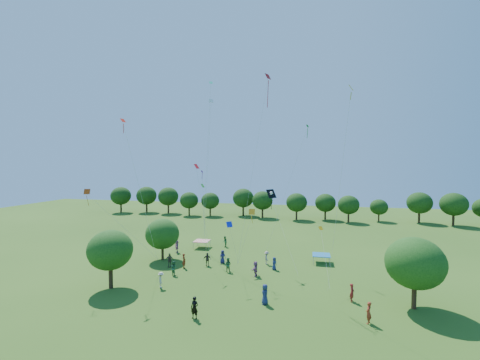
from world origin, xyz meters
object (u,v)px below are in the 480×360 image
object	(u,v)px
near_tree_east	(415,263)
near_tree_north	(162,234)
tent_blue	(321,255)
pirate_kite	(272,195)
tent_red_stripe	(202,241)
man_in_black	(195,308)
red_high_kite	(263,109)
near_tree_west	(110,250)

from	to	relation	value
near_tree_east	near_tree_north	bearing A→B (deg)	163.13
tent_blue	pirate_kite	world-z (taller)	pirate_kite
near_tree_east	pirate_kite	xyz separation A→B (m)	(-13.58, 8.11, 4.95)
near_tree_north	tent_blue	world-z (taller)	near_tree_north
near_tree_east	tent_red_stripe	size ratio (longest dim) A/B	2.87
pirate_kite	man_in_black	bearing A→B (deg)	-108.18
tent_blue	red_high_kite	size ratio (longest dim) A/B	0.10
near_tree_north	man_in_black	xyz separation A→B (m)	(9.94, -14.46, -2.54)
tent_red_stripe	red_high_kite	xyz separation A→B (m)	(10.65, -9.13, 17.90)
near_tree_west	man_in_black	bearing A→B (deg)	-21.75
man_in_black	near_tree_east	bearing A→B (deg)	25.91
near_tree_east	red_high_kite	bearing A→B (deg)	156.69
near_tree_east	man_in_black	bearing A→B (deg)	-161.96
pirate_kite	red_high_kite	bearing A→B (deg)	-112.25
near_tree_north	near_tree_east	xyz separation A→B (m)	(28.13, -8.53, 0.62)
near_tree_west	near_tree_east	xyz separation A→B (m)	(28.86, 1.66, 0.12)
tent_red_stripe	red_high_kite	distance (m)	22.74
tent_red_stripe	tent_blue	size ratio (longest dim) A/B	1.00
near_tree_east	tent_blue	world-z (taller)	near_tree_east
near_tree_north	tent_red_stripe	size ratio (longest dim) A/B	2.47
red_high_kite	near_tree_west	bearing A→B (deg)	-151.56
near_tree_north	tent_red_stripe	world-z (taller)	near_tree_north
near_tree_east	tent_blue	bearing A→B (deg)	123.14
near_tree_west	tent_red_stripe	bearing A→B (deg)	77.23
near_tree_east	red_high_kite	world-z (taller)	red_high_kite
near_tree_west	tent_blue	bearing A→B (deg)	31.90
near_tree_north	near_tree_east	distance (m)	29.40
near_tree_west	near_tree_east	distance (m)	28.91
pirate_kite	tent_blue	bearing A→B (deg)	30.07
man_in_black	red_high_kite	world-z (taller)	red_high_kite
near_tree_east	man_in_black	world-z (taller)	near_tree_east
near_tree_east	tent_red_stripe	world-z (taller)	near_tree_east
near_tree_east	red_high_kite	size ratio (longest dim) A/B	0.29
tent_red_stripe	near_tree_north	bearing A→B (deg)	-114.66
near_tree_east	man_in_black	size ratio (longest dim) A/B	3.48
near_tree_west	pirate_kite	distance (m)	18.84
tent_blue	near_tree_west	bearing A→B (deg)	-148.10
pirate_kite	red_high_kite	size ratio (longest dim) A/B	0.38
pirate_kite	red_high_kite	world-z (taller)	red_high_kite
tent_red_stripe	pirate_kite	size ratio (longest dim) A/B	0.26
pirate_kite	near_tree_west	bearing A→B (deg)	-147.40
near_tree_north	pirate_kite	size ratio (longest dim) A/B	0.65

